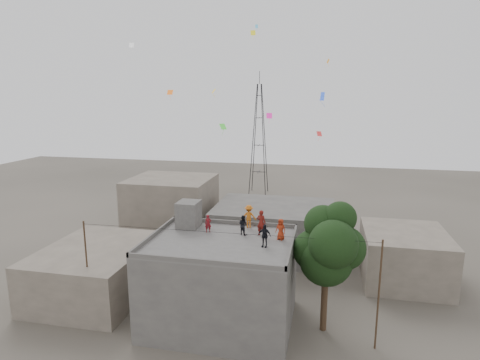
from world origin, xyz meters
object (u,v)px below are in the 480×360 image
(tree, at_px, (329,246))
(person_red_adult, at_px, (261,223))
(stair_head_box, at_px, (189,214))
(transmission_tower, at_px, (259,139))
(person_dark_adult, at_px, (264,236))

(tree, distance_m, person_red_adult, 5.05)
(stair_head_box, xyz_separation_m, transmission_tower, (-0.80, 37.40, 1.97))
(stair_head_box, distance_m, tree, 10.80)
(stair_head_box, xyz_separation_m, person_red_adult, (5.76, -0.80, -0.05))
(person_red_adult, bearing_deg, tree, -178.68)
(tree, bearing_deg, person_red_adult, 165.89)
(tree, height_order, person_red_adult, tree)
(stair_head_box, height_order, person_red_adult, stair_head_box)
(person_dark_adult, bearing_deg, person_red_adult, 111.66)
(tree, relative_size, person_red_adult, 4.80)
(person_dark_adult, bearing_deg, tree, 19.84)
(person_red_adult, height_order, person_dark_adult, person_red_adult)
(stair_head_box, bearing_deg, transmission_tower, 91.23)
(person_red_adult, relative_size, person_dark_adult, 1.21)
(tree, height_order, person_dark_adult, tree)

